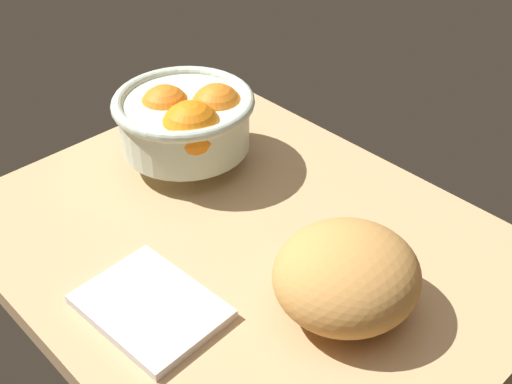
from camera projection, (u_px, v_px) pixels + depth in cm
name	position (u px, v px, depth cm)	size (l,w,h in cm)	color
ground_plane	(245.00, 247.00, 81.14)	(65.82, 52.29, 3.00)	tan
fruit_bowl	(187.00, 121.00, 88.91)	(19.40, 19.40, 12.12)	silver
bread_loaf	(349.00, 273.00, 68.54)	(15.93, 15.14, 9.60)	#C68B46
napkin_folded	(151.00, 307.00, 70.44)	(15.30, 11.36, 1.16)	silver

